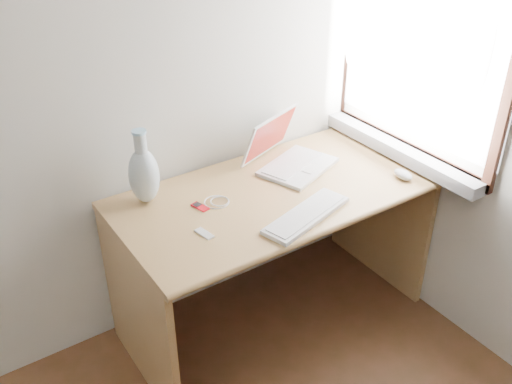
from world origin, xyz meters
TOP-DOWN VIEW (x-y plane):
  - window at (1.72, 1.30)m, footprint 0.11×0.99m
  - desk at (1.03, 1.46)m, footprint 1.41×0.70m
  - laptop at (1.23, 1.53)m, footprint 0.41×0.40m
  - external_keyboard at (1.01, 1.14)m, footprint 0.45×0.24m
  - mouse at (1.57, 1.14)m, footprint 0.07×0.11m
  - ipod at (0.69, 1.44)m, footprint 0.06×0.09m
  - cable_coil at (0.76, 1.43)m, footprint 0.13×0.13m
  - remote at (0.61, 1.26)m, footprint 0.05×0.09m
  - vase at (0.52, 1.61)m, footprint 0.13×0.13m

SIDE VIEW (x-z plane):
  - desk at x=1.03m, z-range 0.16..0.90m
  - cable_coil at x=0.76m, z-range 0.75..0.75m
  - remote at x=0.61m, z-range 0.75..0.75m
  - ipod at x=0.69m, z-range 0.74..0.75m
  - external_keyboard at x=1.01m, z-range 0.74..0.77m
  - mouse at x=1.57m, z-range 0.75..0.78m
  - laptop at x=1.23m, z-range 0.68..0.92m
  - vase at x=0.52m, z-range 0.71..1.04m
  - window at x=1.72m, z-range 0.72..1.83m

